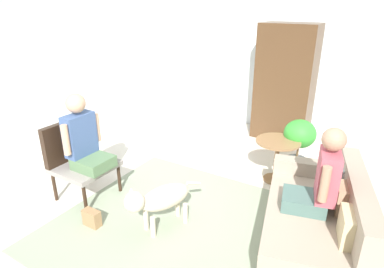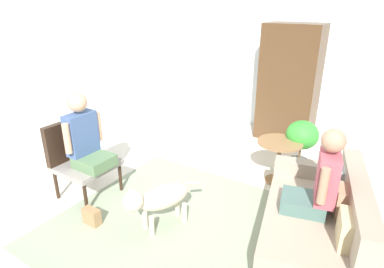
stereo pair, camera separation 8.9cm
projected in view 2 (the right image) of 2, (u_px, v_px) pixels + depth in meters
The scene contains 13 objects.
ground_plane at pixel (200, 224), 3.70m from camera, with size 8.01×8.01×0.00m, color beige.
back_wall at pixel (300, 59), 5.82m from camera, with size 6.90×0.12×2.76m, color silver.
left_wall at pixel (33, 68), 5.02m from camera, with size 0.12×7.27×2.76m, color silver.
area_rug at pixel (195, 233), 3.53m from camera, with size 3.08×2.51×0.01m, color gray.
couch at pixel (318, 221), 3.27m from camera, with size 1.26×1.78×0.79m.
armchair at pixel (78, 154), 4.13m from camera, with size 0.65×0.67×0.96m.
person_on_couch at pixel (320, 180), 3.08m from camera, with size 0.55×0.50×0.87m.
person_on_armchair at pixel (85, 137), 3.95m from camera, with size 0.50×0.55×0.90m.
round_end_table at pixel (279, 154), 4.41m from camera, with size 0.59×0.59×0.60m.
dog at pixel (159, 198), 3.49m from camera, with size 0.48×0.88×0.59m.
potted_plant at pixel (301, 142), 4.50m from camera, with size 0.44×0.44×0.84m.
armoire_cabinet at pixel (289, 84), 5.66m from camera, with size 0.96×0.56×2.01m, color #4C331E.
handbag at pixel (92, 216), 3.66m from camera, with size 0.20×0.10×0.19m, color #99724C.
Camera 2 is at (1.58, -2.60, 2.33)m, focal length 30.61 mm.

